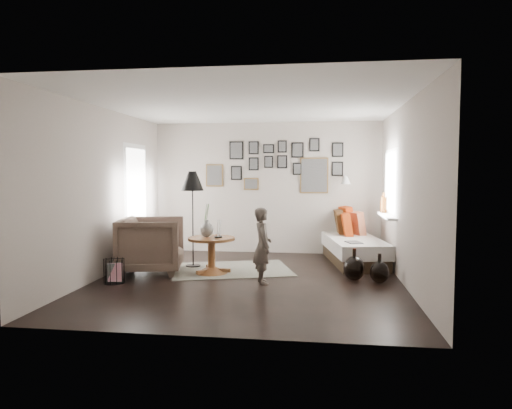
# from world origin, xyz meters

# --- Properties ---
(ground) EXTENTS (4.80, 4.80, 0.00)m
(ground) POSITION_xyz_m (0.00, 0.00, 0.00)
(ground) COLOR black
(ground) RESTS_ON ground
(wall_back) EXTENTS (4.50, 0.00, 4.50)m
(wall_back) POSITION_xyz_m (0.00, 2.40, 1.30)
(wall_back) COLOR #ADA298
(wall_back) RESTS_ON ground
(wall_front) EXTENTS (4.50, 0.00, 4.50)m
(wall_front) POSITION_xyz_m (0.00, -2.40, 1.30)
(wall_front) COLOR #ADA298
(wall_front) RESTS_ON ground
(wall_left) EXTENTS (0.00, 4.80, 4.80)m
(wall_left) POSITION_xyz_m (-2.25, 0.00, 1.30)
(wall_left) COLOR #ADA298
(wall_left) RESTS_ON ground
(wall_right) EXTENTS (0.00, 4.80, 4.80)m
(wall_right) POSITION_xyz_m (2.25, 0.00, 1.30)
(wall_right) COLOR #ADA298
(wall_right) RESTS_ON ground
(ceiling) EXTENTS (4.80, 4.80, 0.00)m
(ceiling) POSITION_xyz_m (0.00, 0.00, 2.60)
(ceiling) COLOR white
(ceiling) RESTS_ON wall_back
(door_left) EXTENTS (0.00, 2.14, 2.14)m
(door_left) POSITION_xyz_m (-2.23, 1.20, 1.05)
(door_left) COLOR white
(door_left) RESTS_ON wall_left
(window_right) EXTENTS (0.15, 1.32, 1.30)m
(window_right) POSITION_xyz_m (2.18, 1.34, 0.93)
(window_right) COLOR white
(window_right) RESTS_ON wall_right
(gallery_wall) EXTENTS (2.74, 0.03, 1.08)m
(gallery_wall) POSITION_xyz_m (0.29, 2.38, 1.74)
(gallery_wall) COLOR brown
(gallery_wall) RESTS_ON wall_back
(wall_sconce) EXTENTS (0.18, 0.36, 0.16)m
(wall_sconce) POSITION_xyz_m (1.55, 2.13, 1.46)
(wall_sconce) COLOR white
(wall_sconce) RESTS_ON wall_back
(rug) EXTENTS (2.22, 1.84, 0.01)m
(rug) POSITION_xyz_m (-0.39, 0.66, 0.01)
(rug) COLOR #B9B9A2
(rug) RESTS_ON ground
(pedestal_table) EXTENTS (0.74, 0.74, 0.58)m
(pedestal_table) POSITION_xyz_m (-0.64, 0.34, 0.27)
(pedestal_table) COLOR brown
(pedestal_table) RESTS_ON ground
(vase) EXTENTS (0.21, 0.21, 0.53)m
(vase) POSITION_xyz_m (-0.72, 0.36, 0.75)
(vase) COLOR black
(vase) RESTS_ON pedestal_table
(candles) EXTENTS (0.13, 0.13, 0.28)m
(candles) POSITION_xyz_m (-0.53, 0.34, 0.72)
(candles) COLOR black
(candles) RESTS_ON pedestal_table
(daybed) EXTENTS (1.14, 2.08, 0.96)m
(daybed) POSITION_xyz_m (1.67, 1.64, 0.29)
(daybed) COLOR black
(daybed) RESTS_ON ground
(magazine_on_daybed) EXTENTS (0.30, 0.35, 0.02)m
(magazine_on_daybed) POSITION_xyz_m (1.62, 1.00, 0.45)
(magazine_on_daybed) COLOR black
(magazine_on_daybed) RESTS_ON daybed
(armchair) EXTENTS (1.16, 1.14, 0.90)m
(armchair) POSITION_xyz_m (-1.61, 0.29, 0.45)
(armchair) COLOR brown
(armchair) RESTS_ON ground
(armchair_cushion) EXTENTS (0.47, 0.48, 0.18)m
(armchair_cushion) POSITION_xyz_m (-1.58, 0.34, 0.48)
(armchair_cushion) COLOR white
(armchair_cushion) RESTS_ON armchair
(floor_lamp) EXTENTS (0.38, 0.38, 1.63)m
(floor_lamp) POSITION_xyz_m (-1.08, 0.83, 1.40)
(floor_lamp) COLOR black
(floor_lamp) RESTS_ON ground
(magazine_basket) EXTENTS (0.37, 0.37, 0.35)m
(magazine_basket) POSITION_xyz_m (-1.91, -0.44, 0.17)
(magazine_basket) COLOR black
(magazine_basket) RESTS_ON ground
(demijohn_large) EXTENTS (0.32, 0.32, 0.48)m
(demijohn_large) POSITION_xyz_m (1.57, 0.18, 0.18)
(demijohn_large) COLOR black
(demijohn_large) RESTS_ON ground
(demijohn_small) EXTENTS (0.28, 0.28, 0.43)m
(demijohn_small) POSITION_xyz_m (1.92, 0.06, 0.16)
(demijohn_small) COLOR black
(demijohn_small) RESTS_ON ground
(child) EXTENTS (0.39, 0.47, 1.10)m
(child) POSITION_xyz_m (0.24, -0.17, 0.55)
(child) COLOR #564B44
(child) RESTS_ON ground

